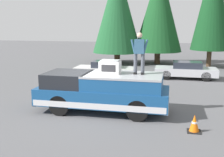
{
  "coord_description": "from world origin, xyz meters",
  "views": [
    {
      "loc": [
        -10.76,
        -3.52,
        3.69
      ],
      "look_at": [
        0.7,
        -0.99,
        1.35
      ],
      "focal_mm": 44.23,
      "sensor_mm": 36.0,
      "label": 1
    }
  ],
  "objects_px": {
    "traffic_cone": "(194,124)",
    "person_on_truck_bed": "(139,52)",
    "parked_car_white": "(105,69)",
    "compressor_unit": "(110,67)",
    "parked_car_silver": "(186,70)",
    "pickup_truck": "(103,92)"
  },
  "relations": [
    {
      "from": "parked_car_white",
      "to": "pickup_truck",
      "type": "bearing_deg",
      "value": -167.12
    },
    {
      "from": "pickup_truck",
      "to": "parked_car_silver",
      "type": "xyz_separation_m",
      "value": [
        8.24,
        -3.76,
        -0.29
      ]
    },
    {
      "from": "person_on_truck_bed",
      "to": "parked_car_white",
      "type": "relative_size",
      "value": 0.41
    },
    {
      "from": "compressor_unit",
      "to": "parked_car_silver",
      "type": "height_order",
      "value": "compressor_unit"
    },
    {
      "from": "parked_car_silver",
      "to": "parked_car_white",
      "type": "relative_size",
      "value": 1.0
    },
    {
      "from": "person_on_truck_bed",
      "to": "parked_car_white",
      "type": "distance_m",
      "value": 8.05
    },
    {
      "from": "compressor_unit",
      "to": "person_on_truck_bed",
      "type": "bearing_deg",
      "value": -85.55
    },
    {
      "from": "compressor_unit",
      "to": "person_on_truck_bed",
      "type": "xyz_separation_m",
      "value": [
        0.09,
        -1.19,
        0.62
      ]
    },
    {
      "from": "pickup_truck",
      "to": "traffic_cone",
      "type": "height_order",
      "value": "pickup_truck"
    },
    {
      "from": "parked_car_silver",
      "to": "person_on_truck_bed",
      "type": "bearing_deg",
      "value": 164.31
    },
    {
      "from": "pickup_truck",
      "to": "compressor_unit",
      "type": "height_order",
      "value": "compressor_unit"
    },
    {
      "from": "compressor_unit",
      "to": "parked_car_silver",
      "type": "distance_m",
      "value": 8.94
    },
    {
      "from": "pickup_truck",
      "to": "traffic_cone",
      "type": "xyz_separation_m",
      "value": [
        -1.53,
        -3.66,
        -0.58
      ]
    },
    {
      "from": "person_on_truck_bed",
      "to": "traffic_cone",
      "type": "xyz_separation_m",
      "value": [
        -1.72,
        -2.16,
        -2.26
      ]
    },
    {
      "from": "traffic_cone",
      "to": "person_on_truck_bed",
      "type": "bearing_deg",
      "value": 51.48
    },
    {
      "from": "pickup_truck",
      "to": "person_on_truck_bed",
      "type": "bearing_deg",
      "value": -82.63
    },
    {
      "from": "traffic_cone",
      "to": "parked_car_white",
      "type": "bearing_deg",
      "value": 31.06
    },
    {
      "from": "pickup_truck",
      "to": "parked_car_white",
      "type": "height_order",
      "value": "pickup_truck"
    },
    {
      "from": "parked_car_white",
      "to": "parked_car_silver",
      "type": "bearing_deg",
      "value": -80.48
    },
    {
      "from": "compressor_unit",
      "to": "traffic_cone",
      "type": "relative_size",
      "value": 1.35
    },
    {
      "from": "parked_car_white",
      "to": "traffic_cone",
      "type": "xyz_separation_m",
      "value": [
        -8.86,
        -5.33,
        -0.29
      ]
    },
    {
      "from": "pickup_truck",
      "to": "parked_car_silver",
      "type": "distance_m",
      "value": 9.06
    }
  ]
}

